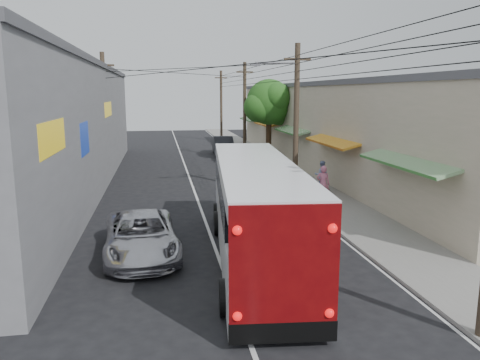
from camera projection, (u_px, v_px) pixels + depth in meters
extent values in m
plane|color=black|center=(240.00, 317.00, 11.67)|extent=(120.00, 120.00, 0.00)
cube|color=slate|center=(284.00, 173.00, 32.12)|extent=(3.00, 80.00, 0.12)
cube|color=#C1B199|center=(337.00, 128.00, 34.27)|extent=(6.00, 40.00, 6.00)
cube|color=#4C4C51|center=(339.00, 85.00, 33.70)|extent=(6.20, 40.00, 0.30)
cube|color=#1C7419|center=(408.00, 161.00, 18.23)|extent=(1.39, 6.00, 0.46)
cube|color=#C15C16|center=(334.00, 141.00, 25.98)|extent=(1.39, 6.00, 0.46)
cube|color=#1C7419|center=(294.00, 130.00, 33.73)|extent=(1.39, 6.00, 0.46)
cube|color=#C15C16|center=(268.00, 123.00, 41.48)|extent=(1.39, 6.00, 0.46)
cube|color=#1C7419|center=(251.00, 118.00, 49.24)|extent=(1.39, 6.00, 0.46)
cube|color=gray|center=(43.00, 128.00, 27.05)|extent=(7.00, 36.00, 7.00)
cube|color=#4C4C51|center=(38.00, 64.00, 26.39)|extent=(7.20, 36.00, 0.30)
cube|color=yellow|center=(51.00, 137.00, 13.93)|extent=(0.12, 3.50, 1.00)
cube|color=#1433A5|center=(83.00, 139.00, 19.86)|extent=(0.12, 2.20, 1.40)
cube|color=yellow|center=(107.00, 109.00, 29.38)|extent=(0.12, 4.00, 0.90)
cylinder|color=#473828|center=(296.00, 122.00, 24.40)|extent=(0.28, 0.28, 8.00)
cube|color=#473828|center=(297.00, 59.00, 23.81)|extent=(1.40, 0.12, 0.12)
cylinder|color=#473828|center=(245.00, 111.00, 38.93)|extent=(0.28, 0.28, 8.00)
cube|color=#473828|center=(245.00, 72.00, 38.34)|extent=(1.40, 0.12, 0.12)
cylinder|color=#473828|center=(221.00, 106.00, 53.46)|extent=(0.28, 0.28, 8.00)
cube|color=#473828|center=(221.00, 78.00, 52.87)|extent=(1.40, 0.12, 0.12)
cylinder|color=#473828|center=(105.00, 117.00, 29.45)|extent=(0.28, 0.28, 8.00)
cube|color=#473828|center=(102.00, 65.00, 28.86)|extent=(1.40, 0.12, 0.12)
cylinder|color=#59595E|center=(276.00, 63.00, 23.66)|extent=(2.20, 0.10, 0.10)
cube|color=#59595E|center=(255.00, 65.00, 23.50)|extent=(0.50, 0.18, 0.12)
cylinder|color=#3F2B19|center=(269.00, 137.00, 37.62)|extent=(0.44, 0.44, 4.00)
sphere|color=#1D4D14|center=(269.00, 102.00, 37.11)|extent=(3.60, 3.60, 3.60)
sphere|color=#1D4D14|center=(279.00, 109.00, 37.97)|extent=(2.60, 2.60, 2.60)
sphere|color=#1D4D14|center=(259.00, 107.00, 36.65)|extent=(2.40, 2.40, 2.40)
sphere|color=#1D4D14|center=(277.00, 97.00, 36.14)|extent=(2.20, 2.20, 2.20)
sphere|color=#1D4D14|center=(263.00, 99.00, 37.90)|extent=(2.00, 2.00, 2.00)
cube|color=white|center=(255.00, 228.00, 15.54)|extent=(3.45, 11.52, 1.80)
cube|color=black|center=(254.00, 186.00, 15.77)|extent=(3.29, 9.64, 0.95)
cube|color=white|center=(256.00, 169.00, 15.18)|extent=(3.45, 11.52, 0.47)
cube|color=#6B090A|center=(284.00, 268.00, 9.82)|extent=(2.34, 0.30, 2.74)
cube|color=black|center=(283.00, 332.00, 10.08)|extent=(2.36, 0.32, 0.47)
sphere|color=red|center=(237.00, 316.00, 9.91)|extent=(0.21, 0.21, 0.21)
sphere|color=red|center=(329.00, 313.00, 10.05)|extent=(0.21, 0.21, 0.21)
sphere|color=red|center=(237.00, 230.00, 9.56)|extent=(0.21, 0.21, 0.21)
sphere|color=red|center=(332.00, 228.00, 9.70)|extent=(0.21, 0.21, 0.21)
cylinder|color=black|center=(225.00, 298.00, 11.68)|extent=(0.37, 0.97, 0.95)
cylinder|color=black|center=(318.00, 295.00, 11.85)|extent=(0.37, 0.97, 0.95)
cylinder|color=black|center=(218.00, 223.00, 18.35)|extent=(0.37, 0.97, 0.95)
cylinder|color=black|center=(277.00, 222.00, 18.52)|extent=(0.37, 0.97, 0.95)
cylinder|color=black|center=(217.00, 214.00, 19.74)|extent=(0.37, 0.97, 0.95)
cylinder|color=black|center=(272.00, 213.00, 19.92)|extent=(0.37, 0.97, 0.95)
imported|color=silver|center=(141.00, 236.00, 15.93)|extent=(2.77, 5.37, 1.45)
imported|color=gray|center=(269.00, 181.00, 24.73)|extent=(2.72, 6.41, 1.84)
imported|color=#232227|center=(232.00, 154.00, 37.26)|extent=(1.93, 4.36, 1.46)
imported|color=black|center=(223.00, 146.00, 42.28)|extent=(1.97, 5.04, 1.63)
imported|color=#D47091|center=(323.00, 184.00, 23.39)|extent=(0.79, 0.68, 1.83)
imported|color=#97AADC|center=(322.00, 175.00, 26.50)|extent=(0.91, 0.78, 1.61)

